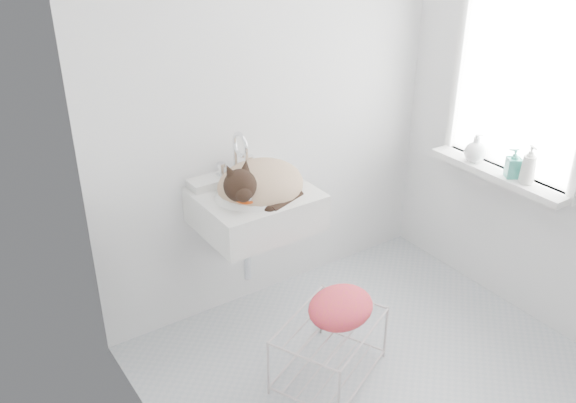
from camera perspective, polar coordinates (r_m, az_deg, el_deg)
floor at (r=3.42m, az=8.20°, el=-15.49°), size 2.20×2.00×0.02m
back_wall at (r=3.48m, az=-1.48°, el=9.55°), size 2.20×0.02×2.50m
right_wall at (r=3.55m, az=23.11°, el=7.75°), size 0.02×2.00×2.50m
left_wall at (r=2.19m, az=-11.64°, el=-2.15°), size 0.02×2.00×2.50m
window_glass at (r=3.62m, az=20.68°, el=10.19°), size 0.01×0.80×1.00m
window_frame at (r=3.61m, az=20.53°, el=10.16°), size 0.04×0.90×1.10m
windowsill at (r=3.73m, az=18.70°, el=2.43°), size 0.16×0.88×0.04m
sink at (r=3.29m, az=-3.06°, el=0.90°), size 0.61×0.53×0.24m
faucet at (r=3.37m, az=-4.71°, el=4.15°), size 0.22×0.15×0.22m
cat at (r=3.26m, az=-2.75°, el=1.48°), size 0.51×0.42×0.31m
wire_rack at (r=3.30m, az=3.80°, el=-13.62°), size 0.67×0.59×0.33m
towel at (r=3.19m, az=4.83°, el=-10.34°), size 0.43×0.35×0.15m
bottle_a at (r=3.62m, az=20.97°, el=1.61°), size 0.09×0.09×0.18m
bottle_b at (r=3.67m, az=19.82°, el=2.14°), size 0.11×0.11×0.17m
bottle_c at (r=3.81m, az=16.69°, el=3.58°), size 0.17×0.17×0.16m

